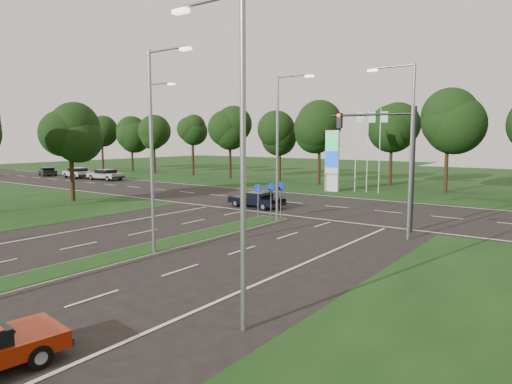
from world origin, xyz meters
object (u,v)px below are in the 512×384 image
Objects in this scene: far_car_b at (77,173)px; far_car_c at (48,171)px; far_car_a at (105,174)px; navy_sedan at (257,199)px.

far_car_c is (-6.80, -0.29, -0.11)m from far_car_b.
far_car_a reaches higher than far_car_c.
far_car_a is at bearing -68.15° from far_car_c.
far_car_b reaches higher than far_car_c.
far_car_b reaches higher than far_car_a.
navy_sedan is at bearing -92.73° from far_car_b.
far_car_b is (-5.53, -0.34, 0.01)m from far_car_a.
navy_sedan is 41.33m from far_car_c.
navy_sedan is 0.91× the size of far_car_a.
far_car_c is (-40.83, 6.43, -0.00)m from navy_sedan.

